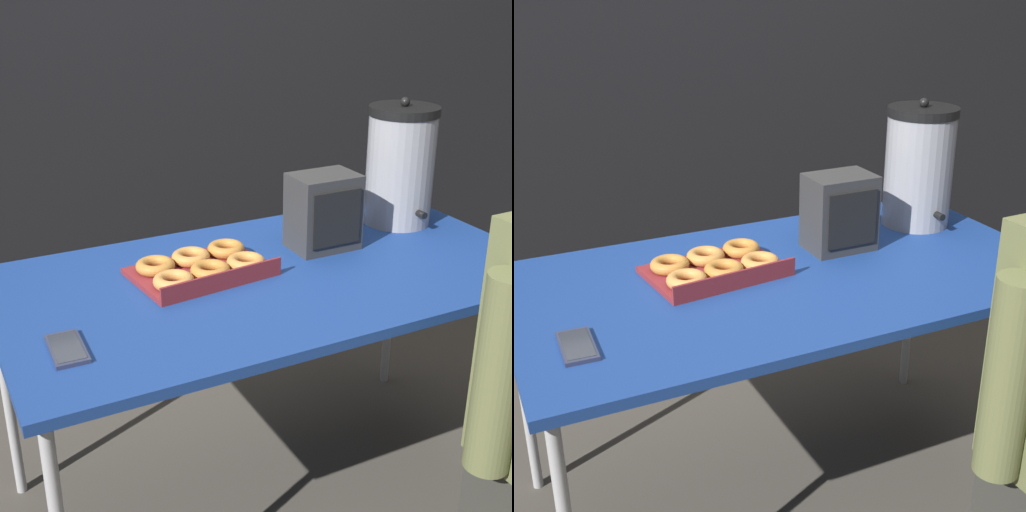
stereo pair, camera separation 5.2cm
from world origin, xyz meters
The scene contains 7 objects.
ground_plane centered at (0.00, 0.00, 0.00)m, with size 12.00×12.00×0.00m, color #4C473F.
back_wall centered at (0.00, 1.18, 1.39)m, with size 6.00×0.11×2.77m.
folding_table centered at (0.00, 0.00, 0.73)m, with size 1.53×0.83×0.77m.
donut_box centered at (-0.19, 0.08, 0.80)m, with size 0.39×0.29×0.05m.
coffee_urn centered at (0.56, 0.18, 0.97)m, with size 0.23×0.25×0.41m.
cell_phone centered at (-0.62, -0.17, 0.78)m, with size 0.08×0.16×0.01m.
space_heater centered at (0.22, 0.10, 0.89)m, with size 0.20×0.15×0.23m.
Camera 1 is at (-0.88, -1.61, 1.59)m, focal length 50.00 mm.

